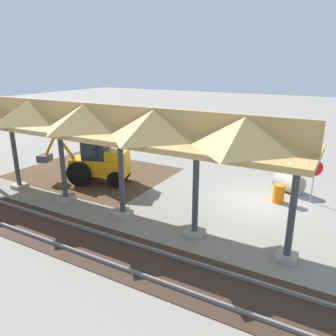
{
  "coord_description": "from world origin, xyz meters",
  "views": [
    {
      "loc": [
        -3.34,
        15.07,
        6.49
      ],
      "look_at": [
        4.16,
        1.76,
        1.6
      ],
      "focal_mm": 35.0,
      "sensor_mm": 36.0,
      "label": 1
    }
  ],
  "objects": [
    {
      "name": "backhoe",
      "position": [
        8.77,
        1.67,
        1.26
      ],
      "size": [
        5.3,
        2.87,
        2.82
      ],
      "color": "orange",
      "rests_on": "ground"
    },
    {
      "name": "rail_tracks",
      "position": [
        0.0,
        7.05,
        0.03
      ],
      "size": [
        60.0,
        2.58,
        0.15
      ],
      "color": "slate",
      "rests_on": "ground"
    },
    {
      "name": "ground_plane",
      "position": [
        0.0,
        0.0,
        0.0
      ],
      "size": [
        120.0,
        120.0,
        0.0
      ],
      "primitive_type": "plane",
      "color": "gray"
    },
    {
      "name": "stop_sign",
      "position": [
        -2.17,
        -1.16,
        1.54
      ],
      "size": [
        0.7,
        0.35,
        2.14
      ],
      "color": "gray",
      "rests_on": "ground"
    },
    {
      "name": "concrete_pipe",
      "position": [
        -0.94,
        -2.18,
        0.48
      ],
      "size": [
        1.7,
        1.53,
        0.96
      ],
      "color": "#9E9384",
      "rests_on": "ground"
    },
    {
      "name": "dirt_mound",
      "position": [
        11.71,
        -0.62,
        0.0
      ],
      "size": [
        4.6,
        4.6,
        1.25
      ],
      "primitive_type": "cone",
      "color": "#4C3823",
      "rests_on": "ground"
    },
    {
      "name": "platform_canopy",
      "position": [
        6.7,
        4.47,
        4.17
      ],
      "size": [
        18.77,
        3.2,
        4.9
      ],
      "color": "#9E998E",
      "rests_on": "ground"
    },
    {
      "name": "dirt_work_zone",
      "position": [
        10.17,
        0.5,
        0.0
      ],
      "size": [
        9.09,
        7.0,
        0.01
      ],
      "primitive_type": "cube",
      "color": "#4C3823",
      "rests_on": "ground"
    },
    {
      "name": "traffic_barrel",
      "position": [
        -0.77,
        -0.46,
        0.45
      ],
      "size": [
        0.56,
        0.56,
        0.9
      ],
      "primitive_type": "cylinder",
      "color": "orange",
      "rests_on": "ground"
    }
  ]
}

